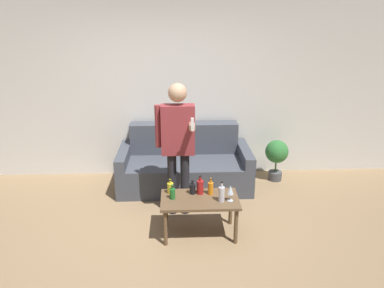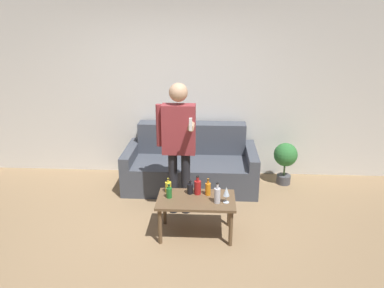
% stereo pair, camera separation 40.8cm
% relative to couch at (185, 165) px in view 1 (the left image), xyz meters
% --- Properties ---
extents(ground_plane, '(16.00, 16.00, 0.00)m').
position_rel_couch_xyz_m(ground_plane, '(-0.29, -1.69, -0.30)').
color(ground_plane, '#997A56').
extents(wall_back, '(8.00, 0.06, 2.70)m').
position_rel_couch_xyz_m(wall_back, '(-0.29, 0.47, 1.05)').
color(wall_back, silver).
rests_on(wall_back, ground_plane).
extents(couch, '(1.87, 0.93, 0.86)m').
position_rel_couch_xyz_m(couch, '(0.00, 0.00, 0.00)').
color(couch, '#474C56').
rests_on(couch, ground_plane).
extents(coffee_table, '(0.86, 0.51, 0.45)m').
position_rel_couch_xyz_m(coffee_table, '(0.14, -1.35, 0.09)').
color(coffee_table, brown).
rests_on(coffee_table, ground_plane).
extents(bottle_orange, '(0.07, 0.07, 0.17)m').
position_rel_couch_xyz_m(bottle_orange, '(-0.19, -1.20, 0.22)').
color(bottle_orange, yellow).
rests_on(bottle_orange, coffee_table).
extents(bottle_green, '(0.06, 0.06, 0.16)m').
position_rel_couch_xyz_m(bottle_green, '(-0.16, -1.34, 0.21)').
color(bottle_green, '#23752D').
rests_on(bottle_green, coffee_table).
extents(bottle_dark, '(0.07, 0.07, 0.16)m').
position_rel_couch_xyz_m(bottle_dark, '(0.06, -1.23, 0.21)').
color(bottle_dark, black).
rests_on(bottle_dark, coffee_table).
extents(bottle_yellow, '(0.07, 0.07, 0.23)m').
position_rel_couch_xyz_m(bottle_yellow, '(0.37, -1.43, 0.24)').
color(bottle_yellow, silver).
rests_on(bottle_yellow, coffee_table).
extents(bottle_red, '(0.08, 0.08, 0.22)m').
position_rel_couch_xyz_m(bottle_red, '(0.15, -1.23, 0.24)').
color(bottle_red, '#B21E1E').
rests_on(bottle_red, coffee_table).
extents(bottle_clear, '(0.06, 0.06, 0.20)m').
position_rel_couch_xyz_m(bottle_clear, '(0.27, -1.25, 0.23)').
color(bottle_clear, orange).
rests_on(bottle_clear, coffee_table).
extents(wine_glass_near, '(0.07, 0.07, 0.18)m').
position_rel_couch_xyz_m(wine_glass_near, '(0.47, -1.42, 0.27)').
color(wine_glass_near, silver).
rests_on(wine_glass_near, coffee_table).
extents(person_standing_front, '(0.47, 0.42, 1.65)m').
position_rel_couch_xyz_m(person_standing_front, '(-0.10, -0.85, 0.68)').
color(person_standing_front, '#232328').
rests_on(person_standing_front, ground_plane).
extents(potted_plant, '(0.34, 0.34, 0.63)m').
position_rel_couch_xyz_m(potted_plant, '(1.37, 0.09, 0.11)').
color(potted_plant, '#4C4C51').
rests_on(potted_plant, ground_plane).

